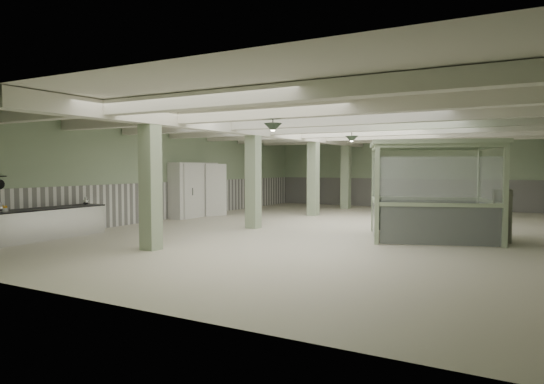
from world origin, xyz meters
The scene contains 30 objects.
floor centered at (0.00, 0.00, 0.00)m, with size 20.00×20.00×0.00m, color beige.
ceiling centered at (0.00, 0.00, 3.60)m, with size 14.00×20.00×0.02m, color beige.
wall_back centered at (0.00, 10.00, 1.80)m, with size 14.00×0.02×3.60m, color #9AB18D.
wall_front centered at (0.00, -10.00, 1.80)m, with size 14.00×0.02×3.60m, color #9AB18D.
wall_left centered at (-7.00, 0.00, 1.80)m, with size 0.02×20.00×3.60m, color #9AB18D.
wainscot_left centered at (-6.97, 0.00, 0.75)m, with size 0.05×19.90×1.50m, color white.
wainscot_back centered at (0.00, 9.97, 0.75)m, with size 13.90×0.05×1.50m, color white.
girder centered at (-2.50, 0.00, 3.38)m, with size 0.45×19.90×0.40m, color silver.
beam_a centered at (0.00, -7.50, 3.42)m, with size 13.90×0.35×0.32m, color silver.
beam_b centered at (0.00, -5.00, 3.42)m, with size 13.90×0.35×0.32m, color silver.
beam_c centered at (0.00, -2.50, 3.42)m, with size 13.90×0.35×0.32m, color silver.
beam_d centered at (0.00, 0.00, 3.42)m, with size 13.90×0.35×0.32m, color silver.
beam_e centered at (0.00, 2.50, 3.42)m, with size 13.90×0.35×0.32m, color silver.
beam_f centered at (0.00, 5.00, 3.42)m, with size 13.90×0.35×0.32m, color silver.
beam_g centered at (0.00, 7.50, 3.42)m, with size 13.90×0.35×0.32m, color silver.
column_a centered at (-2.50, -6.00, 1.80)m, with size 0.42×0.42×3.60m, color #97AB8A.
column_b centered at (-2.50, -1.00, 1.80)m, with size 0.42×0.42×3.60m, color #97AB8A.
column_c centered at (-2.50, 4.00, 1.80)m, with size 0.42×0.42×3.60m, color #97AB8A.
column_d centered at (-2.50, 8.00, 1.80)m, with size 0.42×0.42×3.60m, color #97AB8A.
pendant_front centered at (0.50, -5.00, 3.05)m, with size 0.44×0.44×0.22m, color #2E3D2F.
pendant_mid centered at (0.50, 0.50, 3.05)m, with size 0.44×0.44×0.22m, color #2E3D2F.
pendant_back centered at (0.50, 5.50, 3.05)m, with size 0.44×0.44×0.22m, color #2E3D2F.
prep_counter centered at (-6.54, -7.00, 0.46)m, with size 0.95×5.43×0.91m.
pitcher_near centered at (-6.47, -4.71, 1.02)m, with size 0.16×0.19×0.24m, color silver, non-canonical shape.
pitcher_far centered at (-6.50, -7.48, 1.03)m, with size 0.17×0.20×0.26m, color silver, non-canonical shape.
orange_bowl centered at (-6.53, -7.37, 0.95)m, with size 0.26×0.26×0.09m, color #B2B2B7.
skillet_far centered at (-6.88, -7.23, 1.63)m, with size 0.27×0.27×0.04m, color black.
walkin_cooler centered at (-6.62, 1.00, 1.19)m, with size 1.06×2.59×2.38m.
guard_booth centered at (3.36, -0.53, 1.89)m, with size 4.31×3.98×2.85m.
filing_cabinet centered at (5.21, -0.17, 0.74)m, with size 0.48×0.69×1.49m, color #636554.
Camera 1 is at (6.18, -15.21, 2.12)m, focal length 32.00 mm.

